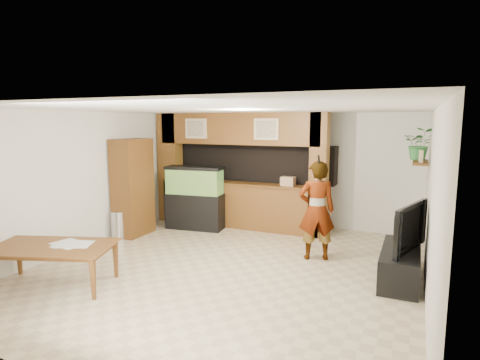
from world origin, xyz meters
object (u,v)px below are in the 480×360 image
at_px(person, 317,210).
at_px(pantry_cabinet, 133,187).
at_px(television, 402,226).
at_px(aquarium, 195,198).
at_px(dining_table, 52,267).

bearing_deg(person, pantry_cabinet, -21.83).
xyz_separation_m(pantry_cabinet, person, (3.94, 0.04, -0.15)).
xyz_separation_m(pantry_cabinet, television, (5.35, -0.40, -0.17)).
bearing_deg(aquarium, dining_table, -101.08).
distance_m(television, dining_table, 5.23).
bearing_deg(television, aquarium, 90.28).
height_order(television, dining_table, television).
height_order(pantry_cabinet, dining_table, pantry_cabinet).
distance_m(pantry_cabinet, person, 3.94).
relative_size(pantry_cabinet, aquarium, 1.44).
xyz_separation_m(pantry_cabinet, aquarium, (0.97, 0.94, -0.33)).
height_order(pantry_cabinet, aquarium, pantry_cabinet).
relative_size(pantry_cabinet, person, 1.17).
bearing_deg(dining_table, person, 21.22).
height_order(television, person, person).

